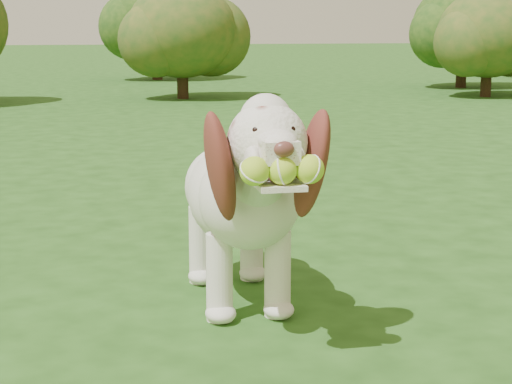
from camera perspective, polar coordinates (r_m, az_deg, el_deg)
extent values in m
plane|color=#1E4313|center=(3.24, -8.23, -7.73)|extent=(80.00, 80.00, 0.00)
ellipsoid|color=silver|center=(3.24, -1.35, -0.22)|extent=(0.37, 0.71, 0.37)
ellipsoid|color=silver|center=(2.98, -0.42, -0.41)|extent=(0.37, 0.37, 0.36)
ellipsoid|color=silver|center=(3.48, -2.08, 0.39)|extent=(0.33, 0.33, 0.33)
cylinder|color=silver|center=(2.83, 0.13, 0.93)|extent=(0.20, 0.29, 0.28)
sphere|color=silver|center=(2.67, 0.75, 3.33)|extent=(0.26, 0.26, 0.25)
sphere|color=silver|center=(2.69, 0.65, 4.84)|extent=(0.17, 0.17, 0.17)
cube|color=silver|center=(2.54, 1.45, 2.77)|extent=(0.11, 0.15, 0.07)
ellipsoid|color=#592D28|center=(2.46, 1.88, 2.87)|extent=(0.06, 0.04, 0.05)
cube|color=silver|center=(2.54, 1.52, 0.47)|extent=(0.14, 0.16, 0.02)
ellipsoid|color=maroon|center=(2.67, -2.42, 1.68)|extent=(0.15, 0.24, 0.39)
ellipsoid|color=maroon|center=(2.73, 3.74, 1.89)|extent=(0.14, 0.24, 0.39)
cylinder|color=silver|center=(3.62, -2.48, 1.48)|extent=(0.07, 0.18, 0.14)
cylinder|color=silver|center=(3.05, -2.45, -5.69)|extent=(0.10, 0.10, 0.32)
cylinder|color=silver|center=(3.09, 1.45, -5.46)|extent=(0.10, 0.10, 0.32)
cylinder|color=silver|center=(3.50, -3.71, -3.51)|extent=(0.10, 0.10, 0.32)
cylinder|color=silver|center=(3.53, -0.29, -3.33)|extent=(0.10, 0.10, 0.32)
sphere|color=#A9CE32|center=(2.47, -0.11, 1.40)|extent=(0.09, 0.09, 0.09)
sphere|color=#A9CE32|center=(2.49, 1.76, 1.46)|extent=(0.09, 0.09, 0.09)
sphere|color=#A9CE32|center=(2.51, 3.60, 1.53)|extent=(0.09, 0.09, 0.09)
cylinder|color=#382314|center=(12.10, -4.91, 7.43)|extent=(0.16, 0.16, 0.51)
ellipsoid|color=#1A4013|center=(12.08, -4.96, 10.68)|extent=(1.54, 1.54, 1.31)
cylinder|color=#382314|center=(14.54, 13.53, 7.86)|extent=(0.17, 0.17, 0.55)
ellipsoid|color=#1A4013|center=(14.52, 13.66, 10.74)|extent=(1.65, 1.65, 1.40)
cylinder|color=#382314|center=(16.22, -6.60, 8.53)|extent=(0.19, 0.19, 0.61)
ellipsoid|color=#1A4013|center=(16.21, -6.67, 11.42)|extent=(1.84, 1.84, 1.56)
cylinder|color=#382314|center=(12.79, 15.09, 7.24)|extent=(0.15, 0.15, 0.49)
ellipsoid|color=#1A4013|center=(12.77, 15.24, 10.16)|extent=(1.47, 1.47, 1.25)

